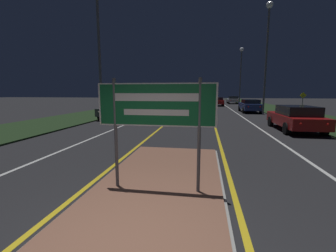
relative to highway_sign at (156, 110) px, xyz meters
name	(u,v)px	position (x,y,z in m)	size (l,w,h in m)	color
median_island	(157,191)	(0.00, 0.00, -1.74)	(2.87, 7.17, 0.10)	#999993
verge_left	(105,112)	(-9.50, 18.05, -1.74)	(5.00, 100.00, 0.08)	#1E3319
verge_right	(297,115)	(9.50, 18.05, -1.74)	(5.00, 100.00, 0.08)	#1E3319
centre_line_yellow_left	(183,110)	(-1.63, 23.05, -1.77)	(0.12, 70.00, 0.01)	gold
centre_line_yellow_right	(210,110)	(1.63, 23.05, -1.77)	(0.12, 70.00, 0.01)	gold
lane_line_white_left	(163,109)	(-4.20, 23.05, -1.77)	(0.12, 70.00, 0.01)	silver
lane_line_white_right	(232,110)	(4.20, 23.05, -1.77)	(0.12, 70.00, 0.01)	silver
edge_line_white_left	(140,109)	(-7.20, 23.05, -1.77)	(0.10, 70.00, 0.01)	silver
edge_line_white_right	(259,111)	(7.20, 23.05, -1.77)	(0.10, 70.00, 0.01)	silver
highway_sign	(156,110)	(0.00, 0.00, 0.00)	(2.44, 0.07, 2.32)	#56565B
streetlight_left_near	(99,35)	(-6.37, 10.75, 4.25)	(0.44, 0.44, 10.24)	#56565B
streetlight_right_near	(268,39)	(6.47, 18.19, 5.16)	(0.61, 0.61, 10.16)	#56565B
streetlight_right_far	(241,65)	(6.48, 33.68, 4.58)	(0.62, 0.62, 9.10)	#56565B
car_receding_0	(295,118)	(5.96, 8.93, -1.05)	(1.96, 4.58, 1.39)	maroon
car_receding_1	(250,105)	(5.67, 20.44, -1.04)	(1.87, 4.56, 1.37)	navy
car_receding_2	(217,101)	(2.84, 31.46, -1.04)	(1.95, 4.43, 1.35)	maroon
car_receding_3	(233,100)	(6.02, 38.64, -1.03)	(1.91, 4.38, 1.39)	#B7B7BC
car_approaching_0	(117,109)	(-6.09, 12.90, -1.01)	(1.84, 4.15, 1.45)	#4C514C
warning_sign	(303,101)	(10.16, 18.88, -0.46)	(0.60, 0.06, 2.05)	#56565B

